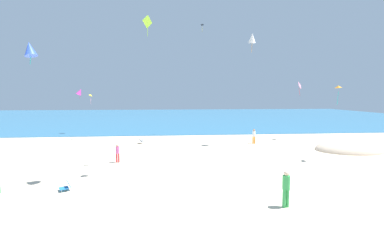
# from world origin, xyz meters

# --- Properties ---
(ground_plane) EXTENTS (120.00, 120.00, 0.00)m
(ground_plane) POSITION_xyz_m (0.00, 10.00, 0.00)
(ground_plane) COLOR beige
(ocean_water) EXTENTS (120.00, 60.00, 0.05)m
(ocean_water) POSITION_xyz_m (0.00, 48.57, 0.03)
(ocean_water) COLOR teal
(ocean_water) RESTS_ON ground_plane
(dune_mound) EXTENTS (6.34, 4.44, 2.16)m
(dune_mound) POSITION_xyz_m (15.11, 8.40, 0.00)
(dune_mound) COLOR beige
(dune_mound) RESTS_ON ground_plane
(beach_chair_mid_beach) EXTENTS (0.85, 0.88, 0.56)m
(beach_chair_mid_beach) POSITION_xyz_m (-5.01, 13.53, 0.25)
(beach_chair_mid_beach) COLOR white
(beach_chair_mid_beach) RESTS_ON ground_plane
(beach_chair_far_left) EXTENTS (0.75, 0.73, 0.52)m
(beach_chair_far_left) POSITION_xyz_m (-7.49, 0.26, 0.23)
(beach_chair_far_left) COLOR #2370B2
(beach_chair_far_left) RESTS_ON ground_plane
(person_0) EXTENTS (0.42, 0.42, 1.73)m
(person_0) POSITION_xyz_m (3.56, -2.77, 1.00)
(person_0) COLOR green
(person_0) RESTS_ON ground_plane
(person_1) EXTENTS (0.29, 0.29, 1.42)m
(person_1) POSITION_xyz_m (-5.88, 5.90, 0.82)
(person_1) COLOR red
(person_1) RESTS_ON ground_plane
(person_2) EXTENTS (0.33, 0.33, 1.59)m
(person_2) POSITION_xyz_m (7.19, 12.41, 0.92)
(person_2) COLOR orange
(person_2) RESTS_ON ground_plane
(kite_lime) EXTENTS (0.65, 0.67, 1.47)m
(kite_lime) POSITION_xyz_m (-3.37, 4.98, 10.46)
(kite_lime) COLOR #99DB33
(kite_orange) EXTENTS (0.62, 0.68, 1.54)m
(kite_orange) POSITION_xyz_m (11.29, 4.93, 5.85)
(kite_orange) COLOR orange
(kite_pink) EXTENTS (0.60, 0.71, 1.64)m
(kite_pink) POSITION_xyz_m (13.26, 14.49, 6.34)
(kite_pink) COLOR pink
(kite_magenta) EXTENTS (1.05, 0.77, 1.38)m
(kite_magenta) POSITION_xyz_m (-13.91, 21.25, 5.71)
(kite_magenta) COLOR #DB3DA8
(kite_white) EXTENTS (0.94, 1.14, 1.97)m
(kite_white) POSITION_xyz_m (6.46, 11.42, 10.96)
(kite_white) COLOR white
(kite_black) EXTENTS (0.52, 0.50, 1.09)m
(kite_black) POSITION_xyz_m (2.40, 19.46, 14.40)
(kite_black) COLOR black
(kite_blue) EXTENTS (0.92, 0.87, 1.16)m
(kite_blue) POSITION_xyz_m (-8.67, -0.42, 7.49)
(kite_blue) COLOR blue
(kite_yellow) EXTENTS (0.61, 0.64, 1.20)m
(kite_yellow) POSITION_xyz_m (-11.11, 16.84, 5.24)
(kite_yellow) COLOR yellow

